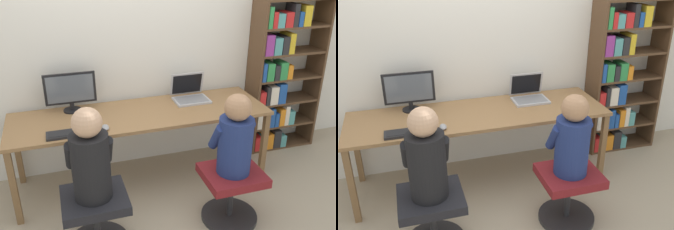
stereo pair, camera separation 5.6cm
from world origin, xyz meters
TOP-DOWN VIEW (x-y plane):
  - ground_plane at (0.00, 0.00)m, footprint 14.00×14.00m
  - wall_back at (0.00, 0.75)m, footprint 10.00×0.05m
  - desk at (0.00, 0.34)m, footprint 2.30×0.69m
  - desktop_monitor at (-0.58, 0.57)m, footprint 0.45×0.16m
  - laptop at (0.53, 0.50)m, footprint 0.33×0.28m
  - keyboard at (-0.61, 0.10)m, footprint 0.41×0.13m
  - computer_mouse_by_keyboard at (-0.35, 0.11)m, footprint 0.06×0.10m
  - office_chair_left at (-0.53, -0.41)m, footprint 0.46×0.46m
  - office_chair_right at (0.55, -0.42)m, footprint 0.46×0.46m
  - person_at_monitor at (-0.53, -0.40)m, footprint 0.33×0.30m
  - person_at_laptop at (0.55, -0.41)m, footprint 0.32×0.29m
  - bookshelf at (1.54, 0.56)m, footprint 0.76×0.29m

SIDE VIEW (x-z plane):
  - ground_plane at x=0.00m, z-range 0.00..0.00m
  - office_chair_left at x=-0.53m, z-range 0.04..0.50m
  - office_chair_right at x=0.55m, z-range 0.04..0.50m
  - desk at x=0.00m, z-range 0.29..1.00m
  - keyboard at x=-0.61m, z-range 0.71..0.73m
  - computer_mouse_by_keyboard at x=-0.35m, z-range 0.71..0.74m
  - person_at_laptop at x=0.55m, z-range 0.43..1.08m
  - laptop at x=0.53m, z-range 0.64..0.88m
  - person_at_monitor at x=-0.53m, z-range 0.43..1.10m
  - bookshelf at x=1.54m, z-range -0.03..1.59m
  - desktop_monitor at x=-0.58m, z-range 0.72..1.07m
  - wall_back at x=0.00m, z-range 0.00..2.60m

